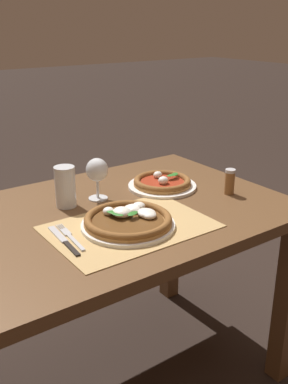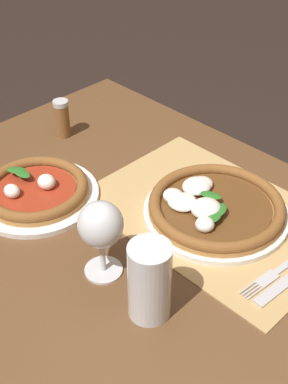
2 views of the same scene
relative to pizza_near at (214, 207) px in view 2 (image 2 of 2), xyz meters
name	(u,v)px [view 2 (image 2 of 2)]	position (x,y,z in m)	size (l,w,h in m)	color
dining_table	(165,290)	(0.00, 0.14, -0.13)	(1.28, 0.83, 0.74)	brown
paper_placemat	(213,214)	(0.00, 0.00, -0.02)	(0.51, 0.35, 0.00)	tan
pizza_near	(214,207)	(0.00, 0.00, 0.00)	(0.30, 0.30, 0.05)	white
pizza_far	(36,191)	(0.30, 0.22, -0.01)	(0.27, 0.27, 0.05)	white
wine_glass	(101,228)	(0.04, 0.26, 0.08)	(0.08, 0.08, 0.16)	silver
pint_glass	(150,282)	(-0.08, 0.27, 0.05)	(0.07, 0.07, 0.15)	silver
fork	(280,270)	(-0.19, 0.04, -0.02)	(0.03, 0.20, 0.00)	#B7B7BC
pepper_shaker	(62,118)	(0.47, 0.02, 0.03)	(0.04, 0.04, 0.10)	brown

